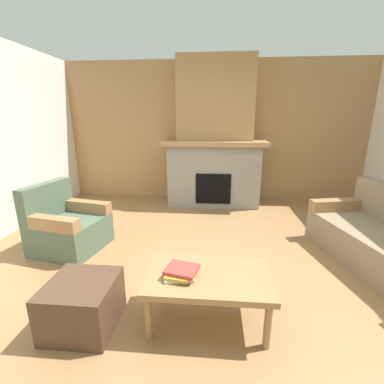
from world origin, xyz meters
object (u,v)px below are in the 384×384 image
object	(u,v)px
fireplace	(214,144)
armchair	(67,227)
coffee_table	(208,281)
ottoman	(83,304)

from	to	relation	value
fireplace	armchair	world-z (taller)	fireplace
fireplace	coffee_table	xyz separation A→B (m)	(-0.01, -3.21, -0.79)
fireplace	ottoman	world-z (taller)	fireplace
fireplace	coffee_table	distance (m)	3.31
coffee_table	armchair	bearing A→B (deg)	148.61
ottoman	armchair	bearing A→B (deg)	123.44
fireplace	coffee_table	bearing A→B (deg)	-90.21
armchair	ottoman	distance (m)	1.52
fireplace	ottoman	bearing A→B (deg)	-106.72
armchair	coffee_table	world-z (taller)	armchair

